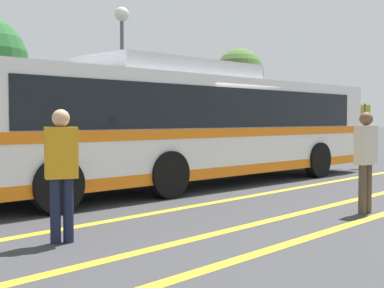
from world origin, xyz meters
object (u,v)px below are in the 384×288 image
parked_car_2 (33,153)px  bus_stop_sign (365,127)px  transit_bus (191,124)px  tree_2 (240,73)px  pedestrian_0 (61,167)px  parked_car_3 (171,144)px  pedestrian_1 (366,155)px  street_lamp (122,45)px

parked_car_2 → bus_stop_sign: bus_stop_sign is taller
transit_bus → parked_car_2: 4.94m
parked_car_2 → tree_2: tree_2 is taller
pedestrian_0 → tree_2: (20.92, 13.15, 3.34)m
transit_bus → parked_car_2: bearing=-157.0°
parked_car_3 → bus_stop_sign: bus_stop_sign is taller
parked_car_3 → pedestrian_1: size_ratio=2.72×
parked_car_3 → street_lamp: street_lamp is taller
pedestrian_0 → tree_2: 24.93m
transit_bus → street_lamp: size_ratio=2.19×
pedestrian_0 → pedestrian_1: (4.92, -1.99, -0.00)m
bus_stop_sign → tree_2: size_ratio=0.38×
transit_bus → parked_car_2: transit_bus is taller
pedestrian_0 → bus_stop_sign: bearing=33.9°
transit_bus → pedestrian_1: bearing=-7.1°
tree_2 → bus_stop_sign: bearing=-123.9°
pedestrian_1 → bus_stop_sign: size_ratio=0.81×
pedestrian_1 → parked_car_2: bearing=-78.1°
transit_bus → tree_2: bearing=126.3°
pedestrian_0 → parked_car_2: bearing=87.3°
parked_car_2 → bus_stop_sign: size_ratio=2.06×
street_lamp → transit_bus: bearing=-116.8°
pedestrian_1 → tree_2: (16.00, 15.13, 3.35)m
bus_stop_sign → parked_car_3: bearing=-147.1°
parked_car_3 → pedestrian_1: bearing=155.6°
transit_bus → pedestrian_0: bearing=-60.4°
parked_car_3 → pedestrian_1: pedestrian_1 is taller
parked_car_3 → tree_2: size_ratio=0.84×
transit_bus → parked_car_3: (4.18, 4.90, -0.79)m
street_lamp → parked_car_2: bearing=-156.8°
pedestrian_0 → street_lamp: street_lamp is taller
bus_stop_sign → transit_bus: bearing=-95.1°
pedestrian_0 → pedestrian_1: pedestrian_0 is taller
bus_stop_sign → pedestrian_1: bearing=-62.7°
parked_car_2 → street_lamp: bearing=-62.8°
pedestrian_0 → bus_stop_sign: size_ratio=0.81×
transit_bus → parked_car_3: transit_bus is taller
pedestrian_1 → bus_stop_sign: (8.49, 3.94, 0.37)m
transit_bus → parked_car_2: (-1.71, 4.56, -0.83)m
parked_car_2 → parked_car_3: bearing=-82.7°
transit_bus → pedestrian_0: 6.49m
pedestrian_0 → street_lamp: 13.81m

